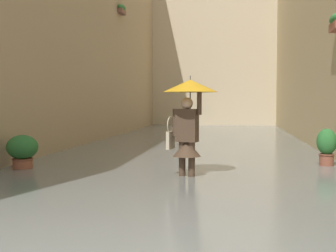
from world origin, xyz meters
TOP-DOWN VIEW (x-y plane):
  - ground_plane at (0.00, -11.38)m, footprint 60.00×60.00m
  - flood_water at (0.00, -11.38)m, footprint 7.67×28.76m
  - building_facade_far at (0.00, -23.66)m, footprint 10.47×1.80m
  - person_wading at (-0.36, -5.31)m, footprint 0.98×0.98m
  - potted_plant_mid_left at (-3.08, -7.08)m, footprint 0.41×0.41m
  - potted_plant_mid_right at (3.01, -5.78)m, footprint 0.62×0.62m

SIDE VIEW (x-z plane):
  - ground_plane at x=0.00m, z-range 0.00..0.00m
  - flood_water at x=0.00m, z-range 0.00..0.16m
  - potted_plant_mid_right at x=3.01m, z-range 0.08..0.91m
  - potted_plant_mid_left at x=-3.08m, z-range 0.07..1.00m
  - person_wading at x=-0.36m, z-range 0.37..2.33m
  - building_facade_far at x=0.00m, z-range 0.00..10.38m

